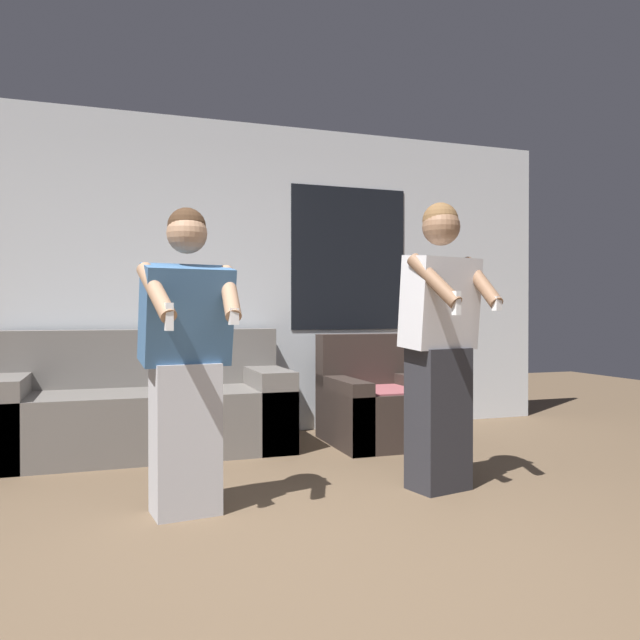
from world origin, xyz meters
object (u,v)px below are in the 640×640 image
Objects in this scene: couch at (144,410)px; armchair at (378,406)px; person_left at (186,362)px; person_right at (440,344)px.

armchair is (1.82, -0.25, -0.03)m from couch.
armchair is at bearing -7.90° from couch.
couch is at bearing 172.10° from armchair.
couch is at bearing 94.52° from person_left.
person_left reaches higher than couch.
person_left is (0.13, -1.60, 0.48)m from couch.
person_left is at bearing -141.47° from armchair.
armchair is 0.55× the size of person_left.
person_right is at bearing -98.87° from armchair.
person_right is at bearing -45.22° from couch.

